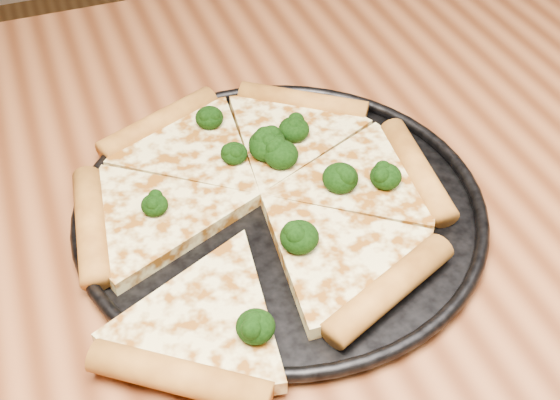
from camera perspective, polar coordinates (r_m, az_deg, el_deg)
name	(u,v)px	position (r m, az deg, el deg)	size (l,w,h in m)	color
dining_table	(238,314)	(0.69, -3.21, -8.72)	(1.20, 0.90, 0.75)	brown
pizza_pan	(280,207)	(0.64, 0.00, -0.54)	(0.36, 0.36, 0.02)	black
pizza	(258,202)	(0.63, -1.71, -0.16)	(0.34, 0.37, 0.03)	#F0DF92
broccoli_florets	(279,170)	(0.65, -0.09, 2.32)	(0.22, 0.28, 0.02)	black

